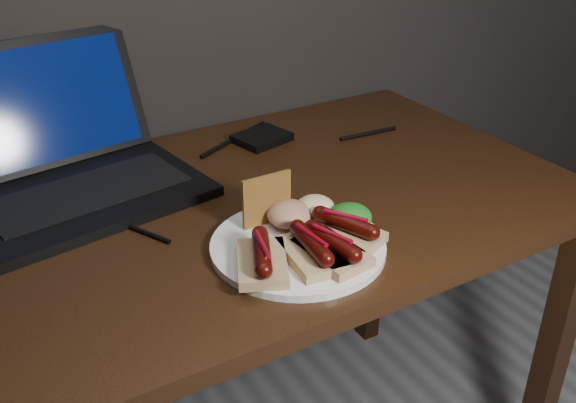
{
  "coord_description": "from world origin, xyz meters",
  "views": [
    {
      "loc": [
        -0.33,
        0.49,
        1.29
      ],
      "look_at": [
        0.1,
        1.23,
        0.82
      ],
      "focal_mm": 40.0,
      "sensor_mm": 36.0,
      "label": 1
    }
  ],
  "objects": [
    {
      "name": "crispbread",
      "position": [
        0.09,
        1.27,
        0.8
      ],
      "size": [
        0.09,
        0.01,
        0.08
      ],
      "primitive_type": "cube",
      "color": "#AF7C30",
      "rests_on": "plate"
    },
    {
      "name": "laptop",
      "position": [
        -0.14,
        1.58,
        0.8
      ],
      "size": [
        0.44,
        0.41,
        0.25
      ],
      "color": "black",
      "rests_on": "desk"
    },
    {
      "name": "bread_sausage_right",
      "position": [
        0.17,
        1.17,
        0.78
      ],
      "size": [
        0.11,
        0.13,
        0.04
      ],
      "color": "#D6B47D",
      "rests_on": "plate"
    },
    {
      "name": "hard_drive",
      "position": [
        0.26,
        1.6,
        0.76
      ],
      "size": [
        0.12,
        0.11,
        0.02
      ],
      "primitive_type": "cube",
      "rotation": [
        0.0,
        0.0,
        0.24
      ],
      "color": "black",
      "rests_on": "desk"
    },
    {
      "name": "desk_cables",
      "position": [
        0.02,
        1.52,
        0.75
      ],
      "size": [
        0.95,
        0.37,
        0.01
      ],
      "color": "black",
      "rests_on": "desk"
    },
    {
      "name": "desk",
      "position": [
        0.0,
        1.38,
        0.66
      ],
      "size": [
        1.4,
        0.7,
        0.75
      ],
      "color": "#341D0D",
      "rests_on": "ground"
    },
    {
      "name": "bread_sausage_center",
      "position": [
        0.1,
        1.15,
        0.78
      ],
      "size": [
        0.08,
        0.12,
        0.04
      ],
      "color": "#D6B47D",
      "rests_on": "plate"
    },
    {
      "name": "salad_greens",
      "position": [
        0.2,
        1.2,
        0.78
      ],
      "size": [
        0.07,
        0.07,
        0.04
      ],
      "primitive_type": "ellipsoid",
      "color": "#145F13",
      "rests_on": "plate"
    },
    {
      "name": "bread_sausage_left",
      "position": [
        0.02,
        1.17,
        0.78
      ],
      "size": [
        0.11,
        0.13,
        0.04
      ],
      "color": "#D6B47D",
      "rests_on": "plate"
    },
    {
      "name": "plate",
      "position": [
        0.1,
        1.2,
        0.76
      ],
      "size": [
        0.3,
        0.3,
        0.01
      ],
      "primitive_type": "cylinder",
      "rotation": [
        0.0,
        0.0,
        -0.1
      ],
      "color": "white",
      "rests_on": "desk"
    },
    {
      "name": "bread_sausage_extra",
      "position": [
        0.13,
        1.14,
        0.78
      ],
      "size": [
        0.08,
        0.12,
        0.04
      ],
      "color": "#D6B47D",
      "rests_on": "plate"
    },
    {
      "name": "salsa_mound",
      "position": [
        0.12,
        1.25,
        0.78
      ],
      "size": [
        0.07,
        0.07,
        0.04
      ],
      "primitive_type": "ellipsoid",
      "color": "maroon",
      "rests_on": "plate"
    },
    {
      "name": "coleslaw_mound",
      "position": [
        0.17,
        1.25,
        0.78
      ],
      "size": [
        0.06,
        0.06,
        0.04
      ],
      "primitive_type": "ellipsoid",
      "color": "#F0E7CF",
      "rests_on": "plate"
    }
  ]
}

